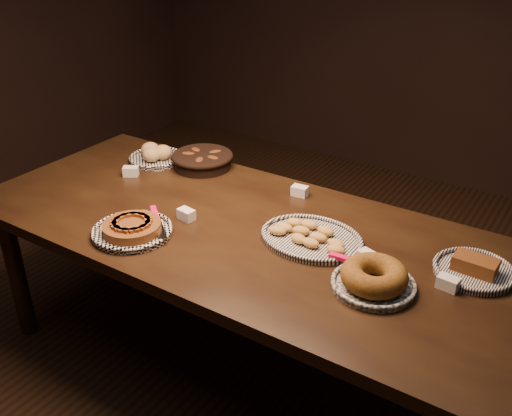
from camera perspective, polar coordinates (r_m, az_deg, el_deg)
The scene contains 9 objects.
ground at distance 2.73m, azimuth -0.59°, elevation -15.82°, with size 5.00×5.00×0.00m, color black.
buffet_table at distance 2.32m, azimuth -0.68°, elevation -3.63°, with size 2.40×1.00×0.75m.
apple_tart_plate at distance 2.28m, azimuth -12.25°, elevation -2.07°, with size 0.33×0.34×0.06m.
madeleine_platter at distance 2.20m, azimuth 5.47°, elevation -2.91°, with size 0.40×0.33×0.05m.
bundt_cake_plate at distance 1.96m, azimuth 11.68°, elevation -6.91°, with size 0.34×0.29×0.09m.
croissant_basket at distance 2.82m, azimuth -5.39°, elevation 4.90°, with size 0.32×0.32×0.08m.
bread_roll_plate at distance 2.92m, azimuth -10.00°, elevation 5.22°, with size 0.27×0.27×0.09m.
loaf_plate at distance 2.14m, azimuth 20.98°, elevation -5.71°, with size 0.28×0.28×0.06m.
tent_cards at distance 2.31m, azimuth 1.77°, elevation -1.02°, with size 1.62×0.50×0.04m.
Camera 1 is at (1.10, -1.64, 1.89)m, focal length 40.00 mm.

